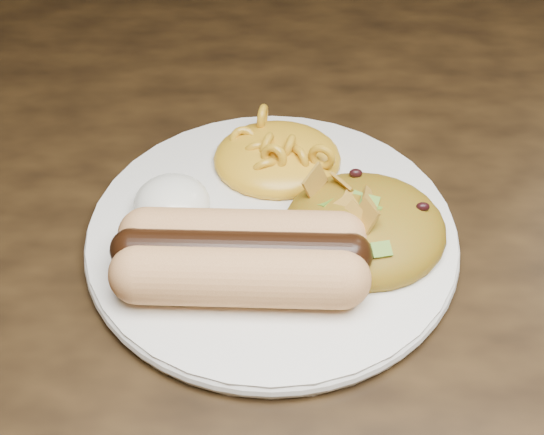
{
  "coord_description": "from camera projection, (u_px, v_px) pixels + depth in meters",
  "views": [
    {
      "loc": [
        -0.12,
        -0.51,
        1.12
      ],
      "look_at": [
        -0.12,
        -0.16,
        0.77
      ],
      "focal_mm": 50.0,
      "sensor_mm": 36.0,
      "label": 1
    }
  ],
  "objects": [
    {
      "name": "table",
      "position": [
        402.0,
        183.0,
        0.69
      ],
      "size": [
        1.6,
        0.9,
        0.75
      ],
      "color": "black",
      "rests_on": "floor"
    },
    {
      "name": "plate",
      "position": [
        272.0,
        235.0,
        0.51
      ],
      "size": [
        0.26,
        0.26,
        0.01
      ],
      "primitive_type": "cylinder",
      "rotation": [
        0.0,
        0.0,
        -0.08
      ],
      "color": "white",
      "rests_on": "table"
    },
    {
      "name": "hotdog",
      "position": [
        241.0,
        256.0,
        0.46
      ],
      "size": [
        0.13,
        0.07,
        0.04
      ],
      "rotation": [
        0.0,
        0.0,
        -0.03
      ],
      "color": "#F5B36C",
      "rests_on": "plate"
    },
    {
      "name": "mac_and_cheese",
      "position": [
        277.0,
        144.0,
        0.54
      ],
      "size": [
        0.1,
        0.09,
        0.04
      ],
      "primitive_type": "ellipsoid",
      "rotation": [
        0.0,
        0.0,
        0.06
      ],
      "color": "gold",
      "rests_on": "plate"
    },
    {
      "name": "sour_cream",
      "position": [
        171.0,
        195.0,
        0.5
      ],
      "size": [
        0.05,
        0.05,
        0.03
      ],
      "primitive_type": "ellipsoid",
      "rotation": [
        0.0,
        0.0,
        0.02
      ],
      "color": "white",
      "rests_on": "plate"
    },
    {
      "name": "taco_salad",
      "position": [
        366.0,
        216.0,
        0.49
      ],
      "size": [
        0.11,
        0.1,
        0.05
      ],
      "rotation": [
        0.0,
        0.0,
        0.39
      ],
      "color": "#A44003",
      "rests_on": "plate"
    },
    {
      "name": "fork",
      "position": [
        216.0,
        239.0,
        0.51
      ],
      "size": [
        0.06,
        0.15,
        0.0
      ],
      "primitive_type": "cube",
      "rotation": [
        0.0,
        0.0,
        -0.29
      ],
      "color": "white",
      "rests_on": "table"
    }
  ]
}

